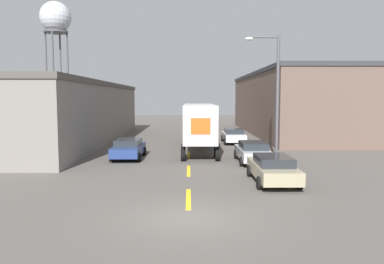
{
  "coord_description": "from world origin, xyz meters",
  "views": [
    {
      "loc": [
        0.03,
        -12.95,
        4.22
      ],
      "look_at": [
        0.22,
        10.84,
        2.06
      ],
      "focal_mm": 35.0,
      "sensor_mm": 36.0,
      "label": 1
    }
  ],
  "objects": [
    {
      "name": "parked_car_right_far",
      "position": [
        4.22,
        22.02,
        0.72
      ],
      "size": [
        2.07,
        4.68,
        1.36
      ],
      "color": "silver",
      "rests_on": "ground_plane"
    },
    {
      "name": "road_centerline",
      "position": [
        0.0,
        8.51,
        0.0
      ],
      "size": [
        0.2,
        15.41,
        0.01
      ],
      "color": "yellow",
      "rests_on": "ground_plane"
    },
    {
      "name": "parked_car_left_far",
      "position": [
        -4.22,
        13.09,
        0.72
      ],
      "size": [
        2.07,
        4.68,
        1.36
      ],
      "color": "navy",
      "rests_on": "ground_plane"
    },
    {
      "name": "parked_car_right_near",
      "position": [
        4.22,
        5.43,
        0.72
      ],
      "size": [
        2.07,
        4.68,
        1.36
      ],
      "color": "tan",
      "rests_on": "ground_plane"
    },
    {
      "name": "water_tower",
      "position": [
        -20.77,
        46.74,
        16.34
      ],
      "size": [
        4.8,
        4.8,
        19.18
      ],
      "color": "#47474C",
      "rests_on": "ground_plane"
    },
    {
      "name": "parked_car_right_mid",
      "position": [
        4.22,
        11.36,
        0.72
      ],
      "size": [
        2.07,
        4.68,
        1.36
      ],
      "color": "#B2B2B7",
      "rests_on": "ground_plane"
    },
    {
      "name": "semi_truck",
      "position": [
        0.81,
        17.47,
        2.26
      ],
      "size": [
        2.66,
        12.77,
        3.73
      ],
      "rotation": [
        0.0,
        0.0,
        -0.01
      ],
      "color": "black",
      "rests_on": "ground_plane"
    },
    {
      "name": "warehouse_left",
      "position": [
        -12.37,
        22.85,
        2.85
      ],
      "size": [
        10.27,
        29.99,
        5.69
      ],
      "color": "slate",
      "rests_on": "ground_plane"
    },
    {
      "name": "warehouse_right",
      "position": [
        12.86,
        31.62,
        3.59
      ],
      "size": [
        11.24,
        29.44,
        7.17
      ],
      "color": "brown",
      "rests_on": "ground_plane"
    },
    {
      "name": "street_lamp",
      "position": [
        5.71,
        12.15,
        4.82
      ],
      "size": [
        2.34,
        0.32,
        8.37
      ],
      "color": "#4C4C51",
      "rests_on": "ground_plane"
    },
    {
      "name": "ground_plane",
      "position": [
        0.0,
        0.0,
        0.0
      ],
      "size": [
        160.0,
        160.0,
        0.0
      ],
      "primitive_type": "plane",
      "color": "#56514C"
    }
  ]
}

